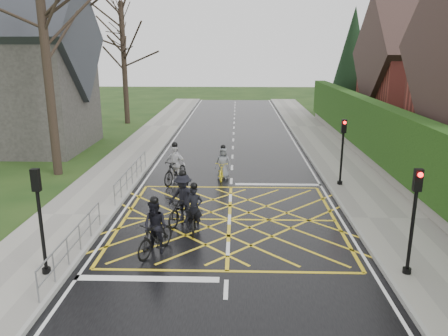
# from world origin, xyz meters

# --- Properties ---
(ground) EXTENTS (120.00, 120.00, 0.00)m
(ground) POSITION_xyz_m (0.00, 0.00, 0.00)
(ground) COLOR black
(ground) RESTS_ON ground
(road) EXTENTS (9.00, 80.00, 0.01)m
(road) POSITION_xyz_m (0.00, 0.00, 0.01)
(road) COLOR black
(road) RESTS_ON ground
(sidewalk_right) EXTENTS (3.00, 80.00, 0.15)m
(sidewalk_right) POSITION_xyz_m (6.00, 0.00, 0.07)
(sidewalk_right) COLOR gray
(sidewalk_right) RESTS_ON ground
(sidewalk_left) EXTENTS (3.00, 80.00, 0.15)m
(sidewalk_left) POSITION_xyz_m (-6.00, 0.00, 0.07)
(sidewalk_left) COLOR gray
(sidewalk_left) RESTS_ON ground
(stone_wall) EXTENTS (0.50, 38.00, 0.70)m
(stone_wall) POSITION_xyz_m (7.75, 6.00, 0.35)
(stone_wall) COLOR slate
(stone_wall) RESTS_ON ground
(hedge) EXTENTS (0.90, 38.00, 2.80)m
(hedge) POSITION_xyz_m (7.75, 6.00, 2.10)
(hedge) COLOR #17360E
(hedge) RESTS_ON stone_wall
(house_far) EXTENTS (9.80, 8.80, 10.30)m
(house_far) POSITION_xyz_m (14.75, 18.00, 4.36)
(house_far) COLOR maroon
(house_far) RESTS_ON ground
(conifer) EXTENTS (4.60, 4.60, 10.00)m
(conifer) POSITION_xyz_m (10.75, 26.00, 4.99)
(conifer) COLOR black
(conifer) RESTS_ON ground
(church) EXTENTS (8.80, 7.80, 11.00)m
(church) POSITION_xyz_m (-13.54, 12.00, 4.93)
(church) COLOR #2D2B28
(church) RESTS_ON ground
(tree_near) EXTENTS (9.24, 9.24, 11.44)m
(tree_near) POSITION_xyz_m (-9.00, 6.00, 7.91)
(tree_near) COLOR black
(tree_near) RESTS_ON ground
(tree_mid) EXTENTS (10.08, 10.08, 12.48)m
(tree_mid) POSITION_xyz_m (-10.00, 14.00, 8.63)
(tree_mid) COLOR black
(tree_mid) RESTS_ON ground
(tree_far) EXTENTS (8.40, 8.40, 10.40)m
(tree_far) POSITION_xyz_m (-9.30, 22.00, 7.19)
(tree_far) COLOR black
(tree_far) RESTS_ON ground
(railing_south) EXTENTS (0.05, 5.04, 1.03)m
(railing_south) POSITION_xyz_m (-4.65, -3.50, 0.78)
(railing_south) COLOR slate
(railing_south) RESTS_ON ground
(railing_north) EXTENTS (0.05, 6.04, 1.03)m
(railing_north) POSITION_xyz_m (-4.65, 4.00, 0.79)
(railing_north) COLOR slate
(railing_north) RESTS_ON ground
(traffic_light_ne) EXTENTS (0.24, 0.31, 3.21)m
(traffic_light_ne) POSITION_xyz_m (5.10, 4.20, 1.66)
(traffic_light_ne) COLOR black
(traffic_light_ne) RESTS_ON ground
(traffic_light_se) EXTENTS (0.24, 0.31, 3.21)m
(traffic_light_se) POSITION_xyz_m (5.10, -4.20, 1.66)
(traffic_light_se) COLOR black
(traffic_light_se) RESTS_ON ground
(traffic_light_sw) EXTENTS (0.24, 0.31, 3.21)m
(traffic_light_sw) POSITION_xyz_m (-5.10, -4.50, 1.66)
(traffic_light_sw) COLOR black
(traffic_light_sw) RESTS_ON ground
(cyclist_rear) EXTENTS (0.75, 1.85, 1.77)m
(cyclist_rear) POSITION_xyz_m (-1.23, -1.02, 0.57)
(cyclist_rear) COLOR black
(cyclist_rear) RESTS_ON ground
(cyclist_back) EXTENTS (1.25, 1.93, 1.88)m
(cyclist_back) POSITION_xyz_m (-2.29, -2.85, 0.71)
(cyclist_back) COLOR black
(cyclist_back) RESTS_ON ground
(cyclist_mid) EXTENTS (1.44, 2.19, 2.01)m
(cyclist_mid) POSITION_xyz_m (-1.72, -0.22, 0.73)
(cyclist_mid) COLOR black
(cyclist_mid) RESTS_ON ground
(cyclist_front) EXTENTS (1.30, 2.08, 2.02)m
(cyclist_front) POSITION_xyz_m (-2.69, 4.61, 0.75)
(cyclist_front) COLOR black
(cyclist_front) RESTS_ON ground
(cyclist_lead) EXTENTS (0.82, 1.83, 1.73)m
(cyclist_lead) POSITION_xyz_m (-0.42, 5.42, 0.60)
(cyclist_lead) COLOR gold
(cyclist_lead) RESTS_ON ground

